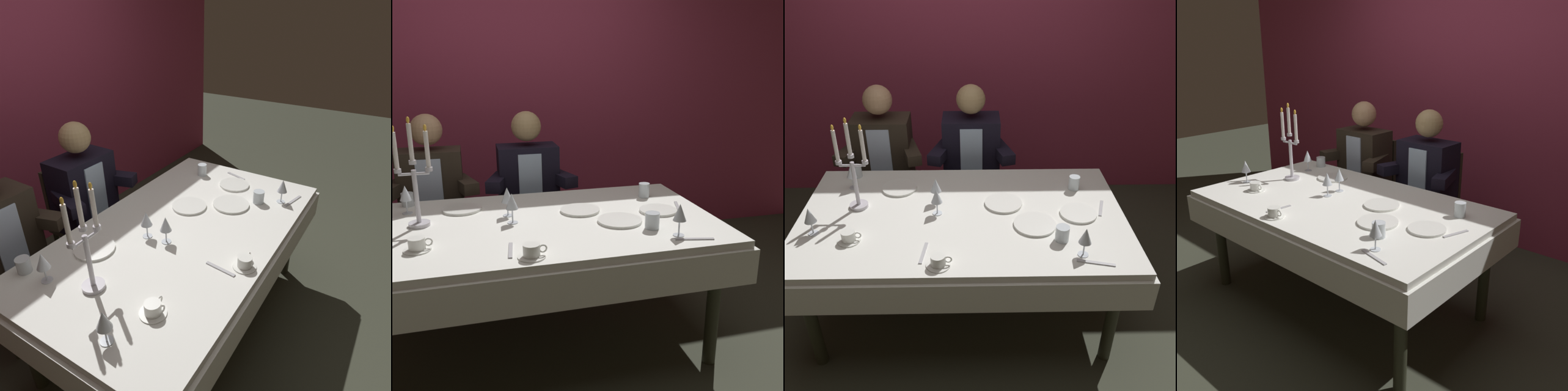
# 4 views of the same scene
# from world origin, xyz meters

# --- Properties ---
(ground_plane) EXTENTS (12.00, 12.00, 0.00)m
(ground_plane) POSITION_xyz_m (0.00, 0.00, 0.00)
(ground_plane) COLOR #37392C
(back_wall) EXTENTS (6.00, 0.12, 2.70)m
(back_wall) POSITION_xyz_m (0.00, 1.66, 1.35)
(back_wall) COLOR #96304B
(back_wall) RESTS_ON ground_plane
(dining_table) EXTENTS (1.94, 1.14, 0.74)m
(dining_table) POSITION_xyz_m (0.00, 0.00, 0.62)
(dining_table) COLOR white
(dining_table) RESTS_ON ground_plane
(candelabra) EXTENTS (0.19, 0.11, 0.57)m
(candelabra) POSITION_xyz_m (-0.62, 0.09, 0.97)
(candelabra) COLOR silver
(candelabra) RESTS_ON dining_table
(dinner_plate_0) EXTENTS (0.23, 0.23, 0.01)m
(dinner_plate_0) POSITION_xyz_m (0.25, 0.10, 0.75)
(dinner_plate_0) COLOR white
(dinner_plate_0) RESTS_ON dining_table
(dinner_plate_1) EXTENTS (0.22, 0.22, 0.01)m
(dinner_plate_1) POSITION_xyz_m (0.68, -0.02, 0.75)
(dinner_plate_1) COLOR white
(dinner_plate_1) RESTS_ON dining_table
(dinner_plate_2) EXTENTS (0.22, 0.22, 0.01)m
(dinner_plate_2) POSITION_xyz_m (-0.41, 0.30, 0.75)
(dinner_plate_2) COLOR white
(dinner_plate_2) RESTS_ON dining_table
(dinner_plate_3) EXTENTS (0.24, 0.24, 0.01)m
(dinner_plate_3) POSITION_xyz_m (0.41, -0.12, 0.75)
(dinner_plate_3) COLOR white
(dinner_plate_3) RESTS_ON dining_table
(wine_glass_0) EXTENTS (0.07, 0.07, 0.16)m
(wine_glass_0) POSITION_xyz_m (-0.71, 0.32, 0.85)
(wine_glass_0) COLOR silver
(wine_glass_0) RESTS_ON dining_table
(wine_glass_1) EXTENTS (0.07, 0.07, 0.16)m
(wine_glass_1) POSITION_xyz_m (-0.15, 0.01, 0.86)
(wine_glass_1) COLOR silver
(wine_glass_1) RESTS_ON dining_table
(wine_glass_2) EXTENTS (0.07, 0.07, 0.16)m
(wine_glass_2) POSITION_xyz_m (-0.16, 0.13, 0.86)
(wine_glass_2) COLOR silver
(wine_glass_2) RESTS_ON dining_table
(wine_glass_3) EXTENTS (0.07, 0.07, 0.16)m
(wine_glass_3) POSITION_xyz_m (-0.82, -0.18, 0.85)
(wine_glass_3) COLOR silver
(wine_glass_3) RESTS_ON dining_table
(wine_glass_4) EXTENTS (0.07, 0.07, 0.16)m
(wine_glass_4) POSITION_xyz_m (0.63, -0.39, 0.86)
(wine_glass_4) COLOR silver
(wine_glass_4) RESTS_ON dining_table
(water_tumbler_0) EXTENTS (0.07, 0.07, 0.09)m
(water_tumbler_0) POSITION_xyz_m (0.71, 0.28, 0.78)
(water_tumbler_0) COLOR silver
(water_tumbler_0) RESTS_ON dining_table
(water_tumbler_1) EXTENTS (0.07, 0.07, 0.08)m
(water_tumbler_1) POSITION_xyz_m (-0.72, 0.47, 0.78)
(water_tumbler_1) COLOR silver
(water_tumbler_1) RESTS_ON dining_table
(water_tumbler_2) EXTENTS (0.07, 0.07, 0.09)m
(water_tumbler_2) POSITION_xyz_m (0.54, -0.26, 0.78)
(water_tumbler_2) COLOR silver
(water_tumbler_2) RESTS_ON dining_table
(coffee_cup_0) EXTENTS (0.13, 0.12, 0.06)m
(coffee_cup_0) POSITION_xyz_m (-0.60, -0.25, 0.77)
(coffee_cup_0) COLOR white
(coffee_cup_0) RESTS_ON dining_table
(coffee_cup_1) EXTENTS (0.13, 0.12, 0.06)m
(coffee_cup_1) POSITION_xyz_m (-0.11, -0.46, 0.77)
(coffee_cup_1) COLOR white
(coffee_cup_1) RESTS_ON dining_table
(knife_0) EXTENTS (0.19, 0.06, 0.01)m
(knife_0) POSITION_xyz_m (0.68, -0.46, 0.74)
(knife_0) COLOR #B7B7BC
(knife_0) RESTS_ON dining_table
(fork_1) EXTENTS (0.04, 0.17, 0.01)m
(fork_1) POSITION_xyz_m (-0.19, -0.36, 0.74)
(fork_1) COLOR #B7B7BC
(fork_1) RESTS_ON dining_table
(fork_2) EXTENTS (0.07, 0.17, 0.01)m
(fork_2) POSITION_xyz_m (0.83, 0.04, 0.74)
(fork_2) COLOR #B7B7BC
(fork_2) RESTS_ON dining_table
(seated_diner_0) EXTENTS (0.63, 0.48, 1.24)m
(seated_diner_0) POSITION_xyz_m (-0.61, 0.89, 0.74)
(seated_diner_0) COLOR #2D2F20
(seated_diner_0) RESTS_ON ground_plane
(seated_diner_1) EXTENTS (0.63, 0.48, 1.24)m
(seated_diner_1) POSITION_xyz_m (0.06, 0.89, 0.74)
(seated_diner_1) COLOR #2D2F20
(seated_diner_1) RESTS_ON ground_plane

